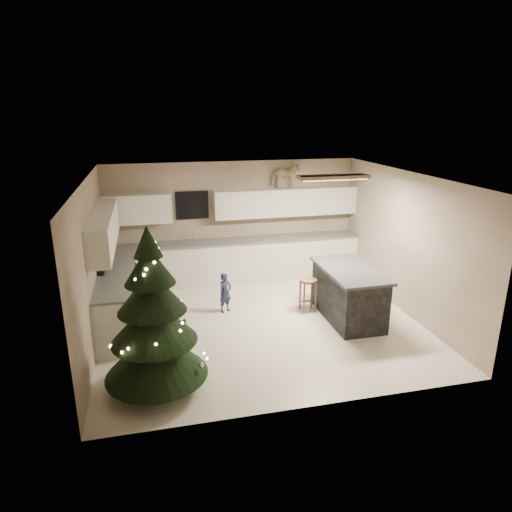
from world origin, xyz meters
The scene contains 8 objects.
ground_plane centered at (0.00, 0.00, 0.00)m, with size 5.50×5.50×0.00m, color silver.
room_shell centered at (0.02, 0.00, 1.75)m, with size 5.52×5.02×2.61m.
cabinetry centered at (-0.91, 1.65, 0.76)m, with size 5.50×3.20×2.00m.
island centered at (1.59, -0.16, 0.48)m, with size 0.90×1.70×0.95m.
bar_stool centered at (1.00, 0.31, 0.47)m, with size 0.33×0.33×0.63m.
christmas_tree centered at (-1.85, -1.60, 0.94)m, with size 1.43×1.39×2.29m.
toddler centered at (-0.53, 0.63, 0.38)m, with size 0.28×0.18×0.76m, color #16183D.
rocking_horse centered at (1.13, 2.33, 2.28)m, with size 0.63×0.30×0.54m.
Camera 1 is at (-1.80, -7.19, 3.64)m, focal length 32.00 mm.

